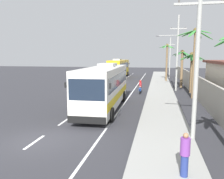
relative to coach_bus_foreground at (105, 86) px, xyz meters
name	(u,v)px	position (x,y,z in m)	size (l,w,h in m)	color
ground_plane	(36,141)	(-1.89, -8.24, -2.03)	(160.00, 160.00, 0.00)	#303035
sidewalk_kerb	(162,106)	(4.91, 1.76, -1.96)	(3.20, 90.00, 0.14)	#999993
lane_markings	(119,96)	(0.16, 6.29, -2.02)	(3.40, 71.00, 0.01)	white
boundary_wall	(199,88)	(8.71, 5.76, -0.81)	(0.24, 60.00, 2.42)	#9E998E
coach_bus_foreground	(105,86)	(0.00, 0.00, 0.00)	(3.21, 11.58, 3.90)	silver
coach_bus_far_lane	(119,68)	(-3.67, 28.46, 0.03)	(3.07, 11.99, 3.96)	gold
motorcycle_beside_bus	(140,88)	(2.40, 8.85, -1.37)	(0.56, 1.96, 1.60)	black
pedestrian_near_kerb	(185,154)	(5.53, -10.65, -1.02)	(0.36, 0.36, 1.67)	navy
utility_pole_nearest	(197,60)	(6.45, -6.35, 2.35)	(2.56, 0.24, 8.29)	#9E9E99
utility_pole_mid	(177,51)	(6.77, 11.74, 3.11)	(3.82, 0.24, 9.69)	#9E9E99
utility_pole_far	(170,57)	(6.86, 29.82, 2.28)	(1.88, 0.24, 8.28)	#9E9E99
palm_second	(182,62)	(7.87, 15.22, 1.61)	(3.00, 3.06, 5.42)	brown
palm_third	(192,63)	(8.53, 10.44, 1.67)	(3.17, 3.21, 5.04)	brown
palm_fourth	(167,56)	(5.98, 22.69, 2.50)	(2.74, 2.42, 6.68)	brown
palm_farthest	(195,49)	(8.23, 6.54, 3.22)	(3.75, 3.53, 7.48)	brown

